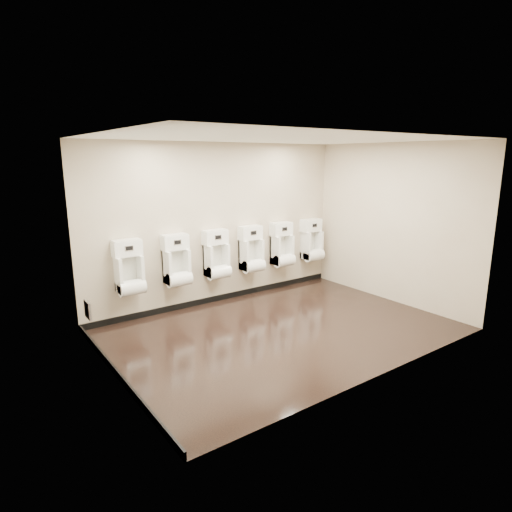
{
  "coord_description": "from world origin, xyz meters",
  "views": [
    {
      "loc": [
        -3.85,
        -4.67,
        2.54
      ],
      "look_at": [
        -0.09,
        0.55,
        1.06
      ],
      "focal_mm": 30.0,
      "sensor_mm": 36.0,
      "label": 1
    }
  ],
  "objects": [
    {
      "name": "front_wall",
      "position": [
        0.0,
        -1.75,
        1.4
      ],
      "size": [
        5.0,
        0.02,
        2.8
      ],
      "primitive_type": "cube",
      "color": "#BCAD95",
      "rests_on": "ground"
    },
    {
      "name": "access_panel",
      "position": [
        -2.48,
        1.2,
        0.5
      ],
      "size": [
        0.04,
        0.25,
        0.25
      ],
      "color": "#9E9EA3",
      "rests_on": "left_wall"
    },
    {
      "name": "ground",
      "position": [
        0.0,
        0.0,
        0.0
      ],
      "size": [
        5.0,
        3.5,
        0.0
      ],
      "primitive_type": "cube",
      "color": "black",
      "rests_on": "ground"
    },
    {
      "name": "back_wall",
      "position": [
        0.0,
        1.75,
        1.4
      ],
      "size": [
        5.0,
        0.02,
        2.8
      ],
      "primitive_type": "cube",
      "color": "#BCAD95",
      "rests_on": "ground"
    },
    {
      "name": "urinal_5",
      "position": [
        2.08,
        1.6,
        0.84
      ],
      "size": [
        0.45,
        0.34,
        0.83
      ],
      "color": "white",
      "rests_on": "back_wall"
    },
    {
      "name": "urinal_4",
      "position": [
        1.3,
        1.6,
        0.84
      ],
      "size": [
        0.45,
        0.34,
        0.83
      ],
      "color": "white",
      "rests_on": "back_wall"
    },
    {
      "name": "ceiling",
      "position": [
        0.0,
        0.0,
        2.8
      ],
      "size": [
        5.0,
        3.5,
        0.0
      ],
      "primitive_type": "cube",
      "color": "silver"
    },
    {
      "name": "urinal_3",
      "position": [
        0.57,
        1.6,
        0.84
      ],
      "size": [
        0.45,
        0.34,
        0.83
      ],
      "color": "white",
      "rests_on": "back_wall"
    },
    {
      "name": "skirting_back",
      "position": [
        0.0,
        1.74,
        0.05
      ],
      "size": [
        5.0,
        0.02,
        0.1
      ],
      "primitive_type": "cube",
      "color": "black",
      "rests_on": "ground"
    },
    {
      "name": "right_wall",
      "position": [
        2.5,
        0.0,
        1.4
      ],
      "size": [
        0.02,
        3.5,
        2.8
      ],
      "primitive_type": "cube",
      "color": "#BCAD95",
      "rests_on": "ground"
    },
    {
      "name": "urinal_2",
      "position": [
        -0.17,
        1.6,
        0.84
      ],
      "size": [
        0.45,
        0.34,
        0.83
      ],
      "color": "white",
      "rests_on": "back_wall"
    },
    {
      "name": "left_wall",
      "position": [
        -2.5,
        0.0,
        1.4
      ],
      "size": [
        0.02,
        3.5,
        2.8
      ],
      "primitive_type": "cube",
      "color": "#BCAD95",
      "rests_on": "ground"
    },
    {
      "name": "urinal_1",
      "position": [
        -0.93,
        1.6,
        0.84
      ],
      "size": [
        0.45,
        0.34,
        0.83
      ],
      "color": "white",
      "rests_on": "back_wall"
    },
    {
      "name": "urinal_0",
      "position": [
        -1.73,
        1.6,
        0.84
      ],
      "size": [
        0.45,
        0.34,
        0.83
      ],
      "color": "white",
      "rests_on": "back_wall"
    },
    {
      "name": "tile_overlay_left",
      "position": [
        -2.5,
        0.0,
        1.4
      ],
      "size": [
        0.01,
        3.5,
        2.8
      ],
      "primitive_type": "cube",
      "color": "silver",
      "rests_on": "ground"
    },
    {
      "name": "skirting_left",
      "position": [
        -2.49,
        0.0,
        0.05
      ],
      "size": [
        0.02,
        3.5,
        0.1
      ],
      "primitive_type": "cube",
      "color": "black",
      "rests_on": "ground"
    }
  ]
}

